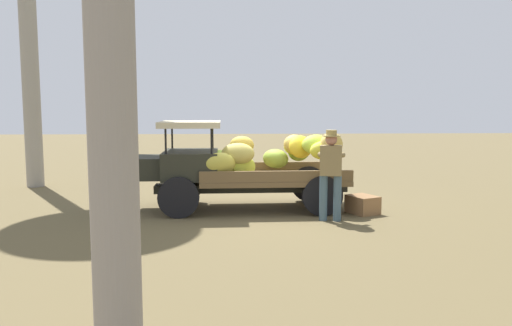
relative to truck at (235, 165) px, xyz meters
name	(u,v)px	position (x,y,z in m)	size (l,w,h in m)	color
ground_plane	(267,209)	(-0.68, 0.00, -0.93)	(60.00, 60.00, 0.00)	brown
truck	(235,165)	(0.00, 0.00, 0.00)	(4.51, 1.85, 1.84)	#27281E
farmer	(331,169)	(-1.78, 1.17, 0.04)	(0.53, 0.49, 1.71)	#445D6B
wooden_crate	(363,205)	(-2.56, 0.57, -0.75)	(0.58, 0.47, 0.36)	olive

